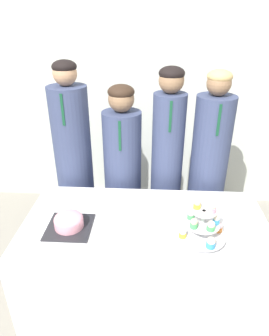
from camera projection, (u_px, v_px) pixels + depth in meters
The scene contains 9 objects.
wall_back at pixel (151, 75), 2.83m from camera, with size 9.00×0.06×2.70m.
table at pixel (145, 266), 2.01m from camera, with size 1.51×0.79×0.72m.
round_cake at pixel (69, 222), 1.78m from camera, with size 0.27×0.27×0.10m.
cake_knife at pixel (77, 254), 1.60m from camera, with size 0.21×0.14×0.01m.
cupcake_stand at pixel (203, 225), 1.64m from camera, with size 0.27×0.27×0.27m.
student_0 at pixel (75, 169), 2.40m from camera, with size 0.29×0.29×1.59m.
student_1 at pixel (123, 178), 2.41m from camera, with size 0.29×0.30×1.43m.
student_2 at pixel (166, 171), 2.36m from camera, with size 0.24×0.25×1.55m.
student_3 at pixel (207, 175), 2.36m from camera, with size 0.28×0.29×1.54m.
Camera 1 is at (0.02, -1.09, 1.86)m, focal length 32.00 mm.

